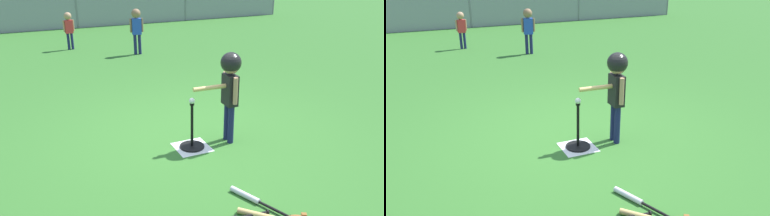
{
  "view_description": "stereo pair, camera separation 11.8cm",
  "coord_description": "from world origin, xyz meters",
  "views": [
    {
      "loc": [
        -2.03,
        -4.5,
        2.34
      ],
      "look_at": [
        -0.14,
        -0.32,
        0.55
      ],
      "focal_mm": 36.84,
      "sensor_mm": 36.0,
      "label": 1
    },
    {
      "loc": [
        -1.92,
        -4.55,
        2.34
      ],
      "look_at": [
        -0.14,
        -0.32,
        0.55
      ],
      "focal_mm": 36.84,
      "sensor_mm": 36.0,
      "label": 2
    }
  ],
  "objects": [
    {
      "name": "outfield_fence",
      "position": [
        0.0,
        9.43,
        0.62
      ],
      "size": [
        16.06,
        0.06,
        1.15
      ],
      "color": "slate",
      "rests_on": "ground_plane"
    },
    {
      "name": "spare_bat_silver",
      "position": [
        -0.08,
        -1.65,
        0.03
      ],
      "size": [
        0.31,
        0.69,
        0.06
      ],
      "color": "silver",
      "rests_on": "ground_plane"
    },
    {
      "name": "batter_child",
      "position": [
        0.38,
        -0.34,
        0.87
      ],
      "size": [
        0.64,
        0.35,
        1.21
      ],
      "color": "#191E4C",
      "rests_on": "ground_plane"
    },
    {
      "name": "home_plate",
      "position": [
        -0.14,
        -0.32,
        0.0
      ],
      "size": [
        0.44,
        0.44,
        0.01
      ],
      "primitive_type": "cube",
      "color": "white",
      "rests_on": "ground_plane"
    },
    {
      "name": "baseball_on_tee",
      "position": [
        -0.14,
        -0.32,
        0.65
      ],
      "size": [
        0.07,
        0.07,
        0.07
      ],
      "primitive_type": "sphere",
      "color": "white",
      "rests_on": "batting_tee"
    },
    {
      "name": "ground_plane",
      "position": [
        0.0,
        0.0,
        0.0
      ],
      "size": [
        60.0,
        60.0,
        0.0
      ],
      "primitive_type": "plane",
      "color": "#336B28"
    },
    {
      "name": "fielder_deep_right",
      "position": [
        -0.71,
        6.17,
        0.62
      ],
      "size": [
        0.29,
        0.19,
        0.97
      ],
      "color": "#191E4C",
      "rests_on": "ground_plane"
    },
    {
      "name": "batting_tee",
      "position": [
        -0.14,
        -0.32,
        0.09
      ],
      "size": [
        0.32,
        0.32,
        0.61
      ],
      "color": "black",
      "rests_on": "ground_plane"
    },
    {
      "name": "fielder_deep_left",
      "position": [
        0.74,
        4.93,
        0.72
      ],
      "size": [
        0.33,
        0.22,
        1.12
      ],
      "color": "#191E4C",
      "rests_on": "ground_plane"
    }
  ]
}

